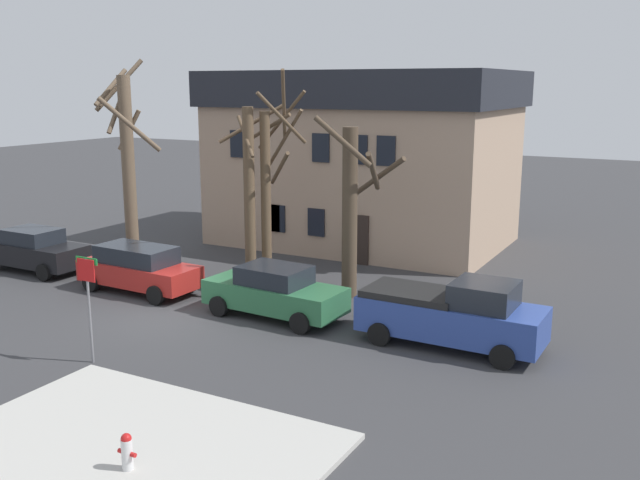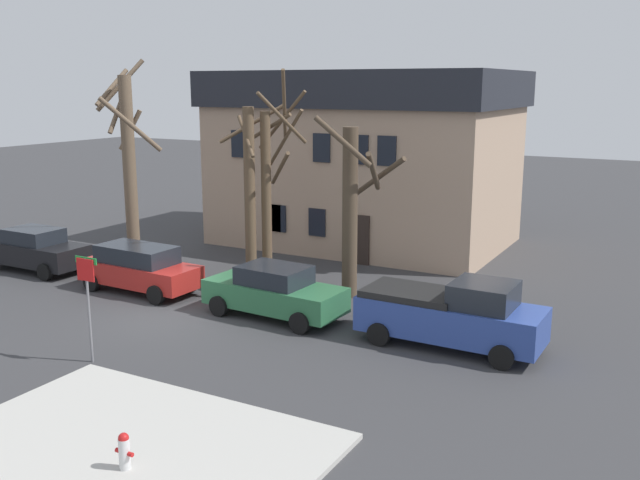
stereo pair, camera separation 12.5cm
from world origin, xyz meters
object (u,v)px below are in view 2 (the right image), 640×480
(tree_bare_mid, at_px, (252,191))
(car_black_sedan, at_px, (35,250))
(tree_bare_end, at_px, (352,207))
(fire_hydrant, at_px, (124,450))
(pickup_truck_blue, at_px, (452,314))
(tree_bare_far, at_px, (269,184))
(street_sign_pole, at_px, (87,290))
(tree_bare_near, at_px, (129,163))
(building_main, at_px, (365,157))
(car_red_wagon, at_px, (139,268))
(car_green_sedan, at_px, (274,292))

(tree_bare_mid, relative_size, car_black_sedan, 1.44)
(tree_bare_end, height_order, fire_hydrant, tree_bare_end)
(tree_bare_mid, distance_m, fire_hydrant, 13.75)
(tree_bare_mid, bearing_deg, pickup_truck_blue, -17.12)
(tree_bare_far, height_order, street_sign_pole, tree_bare_far)
(fire_hydrant, bearing_deg, tree_bare_far, 110.88)
(tree_bare_near, relative_size, tree_bare_far, 1.06)
(tree_bare_far, distance_m, pickup_truck_blue, 9.19)
(building_main, bearing_deg, tree_bare_far, -89.71)
(tree_bare_mid, bearing_deg, car_black_sedan, -164.28)
(tree_bare_far, height_order, car_black_sedan, tree_bare_far)
(tree_bare_near, bearing_deg, fire_hydrant, -47.46)
(tree_bare_near, relative_size, car_red_wagon, 1.80)
(car_red_wagon, bearing_deg, fire_hydrant, -48.55)
(street_sign_pole, bearing_deg, tree_bare_near, 127.17)
(tree_bare_near, relative_size, street_sign_pole, 2.87)
(tree_bare_mid, bearing_deg, building_main, 87.48)
(fire_hydrant, bearing_deg, pickup_truck_blue, 71.11)
(tree_bare_near, distance_m, pickup_truck_blue, 15.27)
(street_sign_pole, bearing_deg, car_red_wagon, 121.87)
(tree_bare_mid, relative_size, car_green_sedan, 1.40)
(pickup_truck_blue, bearing_deg, tree_bare_far, 159.13)
(pickup_truck_blue, bearing_deg, street_sign_pole, -144.52)
(car_green_sedan, height_order, fire_hydrant, car_green_sedan)
(car_red_wagon, bearing_deg, street_sign_pole, -58.13)
(building_main, xyz_separation_m, car_red_wagon, (-3.52, -11.64, -3.16))
(car_black_sedan, xyz_separation_m, car_red_wagon, (5.80, -0.25, 0.02))
(building_main, height_order, street_sign_pole, building_main)
(building_main, height_order, tree_bare_far, building_main)
(tree_bare_end, height_order, street_sign_pole, tree_bare_end)
(car_black_sedan, xyz_separation_m, street_sign_pole, (9.36, -5.97, 1.18))
(tree_bare_far, height_order, tree_bare_end, tree_bare_far)
(car_red_wagon, relative_size, pickup_truck_blue, 0.89)
(tree_bare_near, height_order, car_green_sedan, tree_bare_near)
(tree_bare_far, relative_size, car_red_wagon, 1.69)
(tree_bare_far, relative_size, pickup_truck_blue, 1.50)
(building_main, distance_m, fire_hydrant, 22.04)
(fire_hydrant, bearing_deg, building_main, 103.06)
(building_main, xyz_separation_m, pickup_truck_blue, (8.22, -11.54, -3.07))
(tree_bare_end, distance_m, car_green_sedan, 4.18)
(fire_hydrant, xyz_separation_m, street_sign_pole, (-4.88, 3.83, 1.54))
(car_green_sedan, distance_m, street_sign_pole, 6.21)
(car_black_sedan, height_order, street_sign_pole, street_sign_pole)
(car_black_sedan, xyz_separation_m, pickup_truck_blue, (17.54, -0.14, 0.11))
(tree_bare_mid, xyz_separation_m, street_sign_pole, (0.43, -8.48, -1.52))
(tree_bare_near, distance_m, street_sign_pole, 10.96)
(car_black_sedan, xyz_separation_m, fire_hydrant, (14.24, -9.80, -0.36))
(tree_bare_far, distance_m, tree_bare_end, 3.51)
(tree_bare_mid, xyz_separation_m, car_black_sedan, (-8.93, -2.51, -2.70))
(tree_bare_mid, distance_m, tree_bare_far, 0.67)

